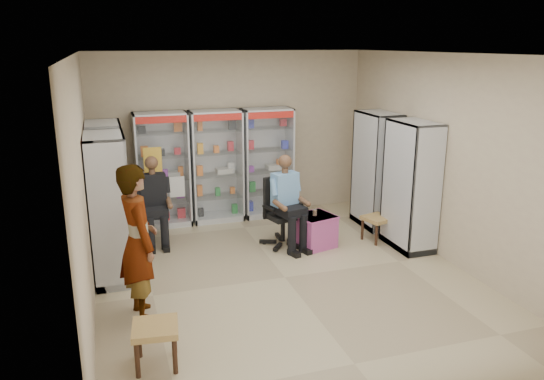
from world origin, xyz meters
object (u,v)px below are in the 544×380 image
object	(u,v)px
cabinet_left_far	(108,188)
pink_trunk	(315,231)
cabinet_back_left	(163,170)
woven_stool_a	(377,229)
cabinet_back_right	(267,163)
cabinet_left_near	(110,209)
woven_stool_b	(156,345)
wooden_chair	(154,213)
office_chair	(283,212)
cabinet_back_mid	(216,166)
seated_shopkeeper	(284,204)
standing_man	(138,242)
cabinet_right_near	(411,186)
cabinet_right_far	(376,170)

from	to	relation	value
cabinet_left_far	pink_trunk	world-z (taller)	cabinet_left_far
cabinet_back_left	cabinet_left_far	bearing A→B (deg)	-135.00
woven_stool_a	cabinet_back_right	bearing A→B (deg)	125.20
cabinet_left_near	woven_stool_a	world-z (taller)	cabinet_left_near
woven_stool_b	woven_stool_a	bearing A→B (deg)	32.71
cabinet_back_right	wooden_chair	bearing A→B (deg)	-161.25
pink_trunk	cabinet_left_near	bearing A→B (deg)	-175.15
cabinet_back_left	office_chair	bearing A→B (deg)	-42.60
wooden_chair	woven_stool_b	distance (m)	3.58
cabinet_left_far	woven_stool_a	distance (m)	4.30
cabinet_back_mid	woven_stool_a	distance (m)	3.02
cabinet_back_right	pink_trunk	distance (m)	1.93
cabinet_left_near	pink_trunk	size ratio (longest dim) A/B	3.73
cabinet_back_right	seated_shopkeeper	distance (m)	1.64
standing_man	cabinet_right_near	bearing A→B (deg)	-88.74
cabinet_back_mid	cabinet_left_near	distance (m)	2.77
cabinet_left_near	cabinet_right_far	bearing A→B (deg)	101.41
wooden_chair	standing_man	size ratio (longest dim) A/B	0.51
cabinet_back_right	woven_stool_a	xyz separation A→B (m)	(1.30, -1.84, -0.80)
seated_shopkeeper	woven_stool_a	size ratio (longest dim) A/B	3.41
wooden_chair	standing_man	xyz separation A→B (m)	(-0.40, -2.47, 0.45)
cabinet_left_far	seated_shopkeeper	distance (m)	2.71
pink_trunk	woven_stool_a	bearing A→B (deg)	-3.99
cabinet_back_left	cabinet_back_right	distance (m)	1.90
office_chair	seated_shopkeeper	xyz separation A→B (m)	(0.00, -0.05, 0.15)
cabinet_left_far	woven_stool_b	world-z (taller)	cabinet_left_far
cabinet_right_far	cabinet_back_right	bearing A→B (deg)	55.27
cabinet_back_mid	cabinet_right_far	xyz separation A→B (m)	(2.58, -1.13, 0.00)
cabinet_right_near	cabinet_back_right	bearing A→B (deg)	36.16
woven_stool_a	standing_man	size ratio (longest dim) A/B	0.22
cabinet_back_right	cabinet_left_near	bearing A→B (deg)	-144.35
cabinet_left_near	wooden_chair	size ratio (longest dim) A/B	2.13
cabinet_back_right	wooden_chair	size ratio (longest dim) A/B	2.13
standing_man	woven_stool_a	bearing A→B (deg)	-82.38
cabinet_back_left	cabinet_right_far	world-z (taller)	same
standing_man	cabinet_right_far	bearing A→B (deg)	-75.45
cabinet_right_far	cabinet_left_near	world-z (taller)	same
cabinet_left_far	seated_shopkeeper	size ratio (longest dim) A/B	1.44
seated_shopkeeper	standing_man	world-z (taller)	standing_man
cabinet_left_far	woven_stool_b	size ratio (longest dim) A/B	4.49
cabinet_back_left	standing_man	size ratio (longest dim) A/B	1.08
cabinet_back_right	office_chair	size ratio (longest dim) A/B	1.83
cabinet_right_near	cabinet_left_far	xyz separation A→B (m)	(-4.46, 1.30, 0.00)
cabinet_left_near	wooden_chair	bearing A→B (deg)	152.39
cabinet_left_far	pink_trunk	bearing A→B (deg)	74.73
cabinet_right_far	cabinet_back_left	bearing A→B (deg)	72.25
seated_shopkeeper	standing_man	bearing A→B (deg)	-160.60
office_chair	cabinet_left_near	bearing A→B (deg)	175.39
wooden_chair	seated_shopkeeper	size ratio (longest dim) A/B	0.68
cabinet_back_right	woven_stool_b	xyz separation A→B (m)	(-2.50, -4.28, -0.78)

